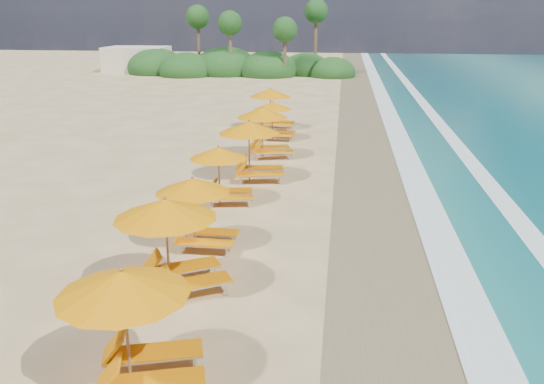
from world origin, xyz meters
TOP-DOWN VIEW (x-y plane):
  - ground at (0.00, 0.00)m, footprint 160.00×160.00m
  - wet_sand at (4.00, 0.00)m, footprint 4.00×160.00m
  - surf_foam at (6.70, 0.00)m, footprint 4.00×160.00m
  - station_2 at (-1.47, -8.91)m, footprint 3.23×3.14m
  - station_3 at (-1.87, -4.99)m, footprint 3.55×3.55m
  - station_4 at (-1.96, -2.13)m, footprint 2.46×2.26m
  - station_5 at (-2.10, 2.15)m, footprint 2.69×2.57m
  - station_6 at (-1.43, 5.29)m, footprint 3.13×2.98m
  - station_7 at (-1.44, 9.27)m, footprint 3.22×3.13m
  - station_8 at (-1.46, 13.34)m, footprint 2.40×2.23m
  - station_9 at (-1.92, 16.13)m, footprint 2.92×2.75m
  - treeline at (-9.94, 45.51)m, footprint 25.80×8.80m
  - beach_building at (-22.00, 48.00)m, footprint 7.00×5.00m

SIDE VIEW (x-z plane):
  - ground at x=0.00m, z-range 0.00..0.00m
  - wet_sand at x=4.00m, z-range 0.00..0.01m
  - surf_foam at x=6.70m, z-range 0.02..0.03m
  - treeline at x=-9.94m, z-range -3.87..5.86m
  - station_8 at x=-1.46m, z-range 0.13..2.32m
  - station_5 at x=-2.10m, z-range 0.14..2.38m
  - station_4 at x=-1.96m, z-range 0.14..2.43m
  - beach_building at x=-22.00m, z-range 0.00..2.80m
  - station_9 at x=-1.92m, z-range 0.15..2.70m
  - station_2 at x=-1.47m, z-range 0.15..2.72m
  - station_7 at x=-1.44m, z-range 0.15..2.72m
  - station_6 at x=-1.43m, z-range 0.16..2.79m
  - station_3 at x=-1.87m, z-range 0.16..2.80m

